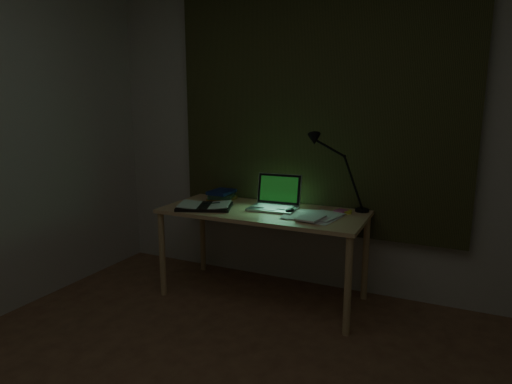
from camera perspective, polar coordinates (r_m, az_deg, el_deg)
wall_back at (r=3.28m, az=8.05°, el=8.64°), size 3.50×0.00×2.50m
curtain at (r=3.24m, az=7.94°, el=12.15°), size 2.20×0.06×2.00m
desk at (r=3.17m, az=0.92°, el=-8.28°), size 1.46×0.64×0.67m
laptop at (r=3.07m, az=2.28°, el=-0.15°), size 0.36×0.40×0.24m
open_textbook at (r=3.16m, az=-6.85°, el=-1.85°), size 0.46×0.39×0.03m
book_stack at (r=3.40m, az=-4.49°, el=-0.40°), size 0.21×0.24×0.09m
loose_papers at (r=2.86m, az=6.49°, el=-3.34°), size 0.40×0.42×0.02m
mouse at (r=3.00m, az=4.53°, el=-2.47°), size 0.06×0.09×0.03m
sticky_yellow at (r=3.06m, az=11.90°, el=-2.58°), size 0.09×0.09×0.02m
sticky_pink at (r=3.07m, az=11.30°, el=-2.53°), size 0.10×0.10×0.02m
desk_lamp at (r=3.08m, az=14.19°, el=2.27°), size 0.38×0.32×0.53m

